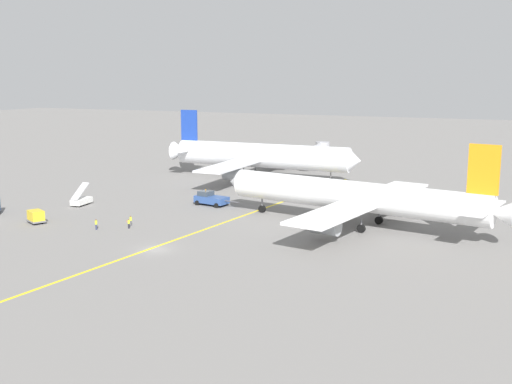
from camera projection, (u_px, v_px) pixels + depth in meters
name	position (u px, v px, depth m)	size (l,w,h in m)	color
ground_plane	(156.00, 249.00, 87.18)	(600.00, 600.00, 0.00)	slate
taxiway_stripe	(193.00, 233.00, 96.03)	(0.50, 120.00, 0.01)	yellow
airliner_at_gate_left	(260.00, 156.00, 146.81)	(47.86, 47.57, 15.72)	white
airliner_being_pushed	(356.00, 197.00, 99.87)	(49.21, 41.26, 14.47)	white
pushback_tug	(211.00, 199.00, 116.96)	(9.65, 4.17, 2.90)	#2D4C8C
gse_stair_truck_yellow	(81.00, 200.00, 116.86)	(2.40, 4.77, 4.06)	silver
gse_container_dolly_flat	(36.00, 216.00, 102.49)	(3.85, 3.40, 2.15)	slate
ground_crew_marshaller_foreground	(131.00, 221.00, 100.73)	(0.36, 0.36, 1.70)	#4C4C51
ground_crew_wing_walker_right	(129.00, 224.00, 99.03)	(0.44, 0.40, 1.55)	black
ground_crew_ramp_agent_by_cones	(96.00, 224.00, 98.22)	(0.38, 0.45, 1.72)	#2D3351
jet_bridge	(317.00, 151.00, 164.53)	(5.14, 19.09, 6.18)	#B7B7BC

